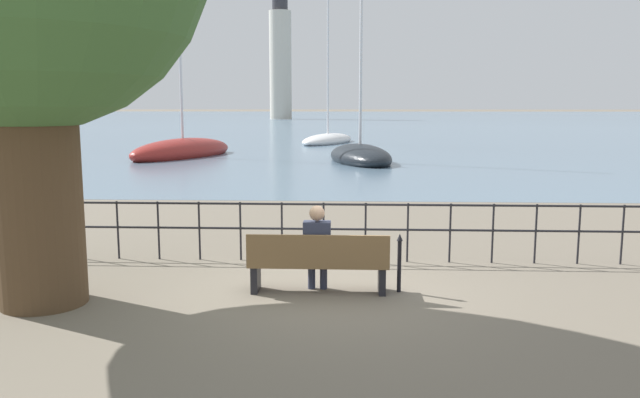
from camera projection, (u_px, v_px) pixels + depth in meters
ground_plane at (318, 292)px, 9.26m from camera, size 1000.00×1000.00×0.00m
harbor_water at (347, 116)px, 166.23m from camera, size 600.00×300.00×0.01m
park_bench at (318, 264)px, 9.13m from camera, size 2.07×0.45×0.90m
seated_person_left at (317, 244)px, 9.16m from camera, size 0.40×0.35×1.30m
promenade_railing at (324, 222)px, 10.99m from camera, size 11.88×0.04×1.05m
closed_umbrella at (399, 260)px, 9.18m from camera, size 0.09×0.09×0.88m
sailboat_0 at (360, 156)px, 30.59m from camera, size 4.05×7.13×9.89m
sailboat_1 at (183, 151)px, 33.82m from camera, size 5.21×8.79×11.24m
sailboat_2 at (328, 140)px, 46.17m from camera, size 4.89×8.43×11.24m
harbor_lighthouse at (280, 58)px, 130.12m from camera, size 4.62×4.62×27.10m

